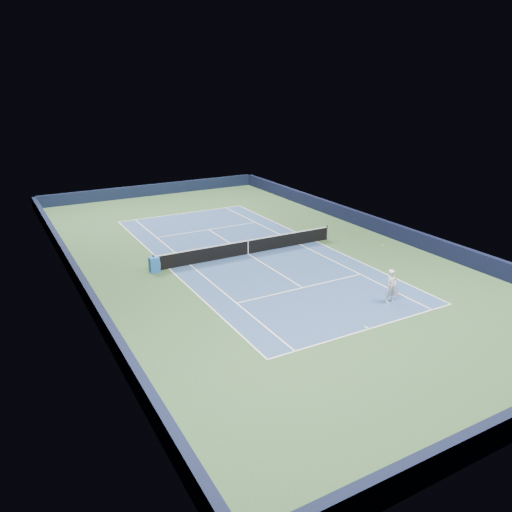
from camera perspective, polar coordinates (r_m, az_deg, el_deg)
ground at (r=32.92m, az=-0.91°, el=0.22°), size 40.00×40.00×0.00m
wall_far at (r=50.49m, az=-11.73°, el=7.41°), size 22.00×0.35×1.10m
wall_right at (r=38.81m, az=13.33°, el=3.59°), size 0.35×40.00×1.10m
wall_left at (r=29.53m, az=-19.76°, el=-2.22°), size 0.35×40.00×1.10m
court_surface at (r=32.92m, az=-0.91°, el=0.22°), size 10.97×23.77×0.01m
baseline_far at (r=43.30m, az=-8.41°, el=4.84°), size 10.97×0.08×0.00m
baseline_near at (r=23.98m, az=12.81°, el=-8.12°), size 10.97×0.08×0.00m
sideline_doubles_right at (r=35.70m, az=6.87°, el=1.67°), size 0.08×23.77×0.00m
sideline_doubles_left at (r=30.87m, az=-9.92°, el=-1.43°), size 0.08×23.77×0.00m
sideline_singles_right at (r=34.94m, az=5.04°, el=1.33°), size 0.08×23.77×0.00m
sideline_singles_left at (r=31.31m, az=-7.56°, el=-1.00°), size 0.08×23.77×0.00m
service_line_far at (r=38.40m, az=-5.45°, el=3.03°), size 8.23×0.08×0.00m
service_line_near at (r=27.83m, az=5.35°, el=-3.63°), size 8.23×0.08×0.00m
center_service_line at (r=32.92m, az=-0.91°, el=0.23°), size 0.08×12.80×0.00m
center_mark_far at (r=43.16m, az=-8.34°, el=4.80°), size 0.08×0.30×0.00m
center_mark_near at (r=24.08m, az=12.57°, el=-7.98°), size 0.08×0.30×0.00m
tennis_net at (r=32.76m, az=-0.92°, el=1.05°), size 12.90×0.10×1.07m
sponsor_cube at (r=30.40m, az=-11.54°, el=-0.96°), size 0.60×0.53×0.93m
tennis_player at (r=26.59m, az=15.21°, el=-3.35°), size 0.83×1.29×2.84m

